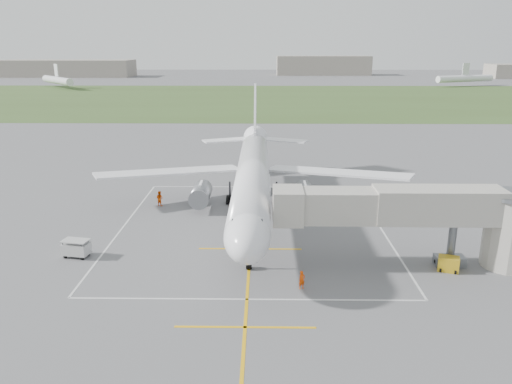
{
  "coord_description": "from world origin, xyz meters",
  "views": [
    {
      "loc": [
        1.21,
        -54.87,
        19.07
      ],
      "look_at": [
        0.48,
        -4.0,
        4.0
      ],
      "focal_mm": 35.0,
      "sensor_mm": 36.0,
      "label": 1
    }
  ],
  "objects_px": {
    "baggage_cart": "(76,248)",
    "ramp_worker_nose": "(302,280)",
    "gpu_unit": "(448,264)",
    "ramp_worker_wing": "(160,198)",
    "airliner": "(252,177)",
    "jet_bridge": "(429,215)"
  },
  "relations": [
    {
      "from": "airliner",
      "to": "ramp_worker_nose",
      "type": "relative_size",
      "value": 30.21
    },
    {
      "from": "airliner",
      "to": "gpu_unit",
      "type": "xyz_separation_m",
      "value": [
        17.49,
        -15.37,
        -3.75
      ]
    },
    {
      "from": "airliner",
      "to": "gpu_unit",
      "type": "distance_m",
      "value": 23.58
    },
    {
      "from": "ramp_worker_nose",
      "to": "jet_bridge",
      "type": "bearing_deg",
      "value": -5.58
    },
    {
      "from": "gpu_unit",
      "to": "ramp_worker_nose",
      "type": "distance_m",
      "value": 13.56
    },
    {
      "from": "gpu_unit",
      "to": "baggage_cart",
      "type": "relative_size",
      "value": 0.77
    },
    {
      "from": "ramp_worker_nose",
      "to": "ramp_worker_wing",
      "type": "relative_size",
      "value": 0.83
    },
    {
      "from": "baggage_cart",
      "to": "ramp_worker_nose",
      "type": "bearing_deg",
      "value": -5.58
    },
    {
      "from": "gpu_unit",
      "to": "ramp_worker_wing",
      "type": "relative_size",
      "value": 1.08
    },
    {
      "from": "ramp_worker_wing",
      "to": "ramp_worker_nose",
      "type": "bearing_deg",
      "value": 153.98
    },
    {
      "from": "gpu_unit",
      "to": "ramp_worker_wing",
      "type": "distance_m",
      "value": 34.12
    },
    {
      "from": "airliner",
      "to": "jet_bridge",
      "type": "xyz_separation_m",
      "value": [
        15.72,
        -14.25,
        0.35
      ]
    },
    {
      "from": "gpu_unit",
      "to": "airliner",
      "type": "bearing_deg",
      "value": 157.8
    },
    {
      "from": "airliner",
      "to": "ramp_worker_nose",
      "type": "bearing_deg",
      "value": -76.9
    },
    {
      "from": "jet_bridge",
      "to": "baggage_cart",
      "type": "height_order",
      "value": "jet_bridge"
    },
    {
      "from": "baggage_cart",
      "to": "ramp_worker_nose",
      "type": "height_order",
      "value": "baggage_cart"
    },
    {
      "from": "gpu_unit",
      "to": "baggage_cart",
      "type": "xyz_separation_m",
      "value": [
        -33.67,
        2.53,
        0.21
      ]
    },
    {
      "from": "baggage_cart",
      "to": "ramp_worker_wing",
      "type": "xyz_separation_m",
      "value": [
        4.71,
        15.5,
        0.08
      ]
    },
    {
      "from": "jet_bridge",
      "to": "ramp_worker_nose",
      "type": "distance_m",
      "value": 12.87
    },
    {
      "from": "gpu_unit",
      "to": "baggage_cart",
      "type": "distance_m",
      "value": 33.77
    },
    {
      "from": "airliner",
      "to": "ramp_worker_wing",
      "type": "distance_m",
      "value": 12.28
    },
    {
      "from": "baggage_cart",
      "to": "ramp_worker_nose",
      "type": "distance_m",
      "value": 21.46
    }
  ]
}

